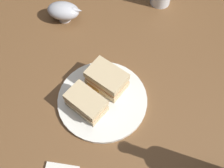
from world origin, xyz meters
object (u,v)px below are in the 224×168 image
object	(u,v)px
plate	(102,100)
gravy_boat	(64,11)
sandwich_half_left	(107,79)
sandwich_half_right	(86,103)

from	to	relation	value
plate	gravy_boat	size ratio (longest dim) A/B	2.04
sandwich_half_left	sandwich_half_right	bearing A→B (deg)	141.06
gravy_boat	sandwich_half_right	bearing A→B (deg)	-166.73
plate	gravy_boat	world-z (taller)	gravy_boat
sandwich_half_left	sandwich_half_right	xyz separation A→B (m)	(-0.08, 0.06, -0.00)
sandwich_half_left	gravy_boat	world-z (taller)	sandwich_half_left
sandwich_half_left	gravy_boat	distance (m)	0.32
sandwich_half_left	gravy_boat	size ratio (longest dim) A/B	1.04
sandwich_half_right	gravy_boat	xyz separation A→B (m)	(0.36, 0.08, 0.00)
plate	sandwich_half_left	bearing A→B (deg)	-16.50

